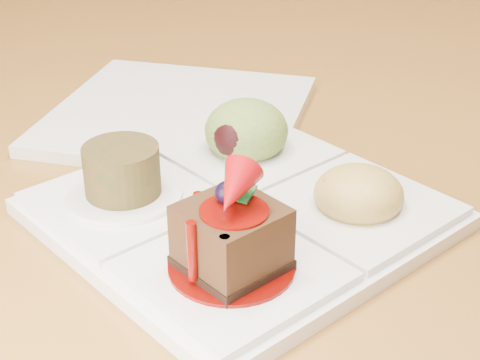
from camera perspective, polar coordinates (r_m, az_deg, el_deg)
The scene contains 3 objects.
dining_table at distance 0.95m, azimuth 3.69°, elevation 6.19°, with size 1.00×1.80×0.75m.
sampler_plate at distance 0.55m, azimuth 0.18°, elevation -1.18°, with size 0.32×0.32×0.10m.
second_plate at distance 0.72m, azimuth -4.82°, elevation 5.13°, with size 0.23×0.23×0.01m, color silver.
Camera 1 is at (0.41, -0.77, 1.04)m, focal length 55.00 mm.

